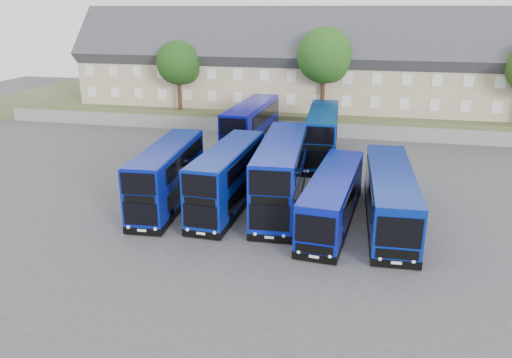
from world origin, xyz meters
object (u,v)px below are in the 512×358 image
at_px(dd_front_left, 168,177).
at_px(dd_front_mid, 228,179).
at_px(tree_mid, 326,58).
at_px(tree_west, 180,64).
at_px(coach_east_a, 333,199).

relative_size(dd_front_left, dd_front_mid, 1.00).
bearing_deg(tree_mid, tree_west, -178.21).
distance_m(dd_front_mid, tree_west, 25.73).
relative_size(dd_front_mid, coach_east_a, 0.90).
distance_m(dd_front_mid, tree_mid, 24.03).
bearing_deg(dd_front_left, coach_east_a, -6.21).
bearing_deg(coach_east_a, tree_mid, 101.81).
xyz_separation_m(dd_front_mid, coach_east_a, (7.14, -0.89, -0.49)).
height_order(dd_front_mid, tree_mid, tree_mid).
height_order(dd_front_left, coach_east_a, dd_front_left).
distance_m(coach_east_a, tree_west, 30.43).
height_order(dd_front_mid, tree_west, tree_west).
bearing_deg(dd_front_left, tree_mid, 66.17).
bearing_deg(tree_west, coach_east_a, -50.96).
distance_m(tree_west, tree_mid, 16.04).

